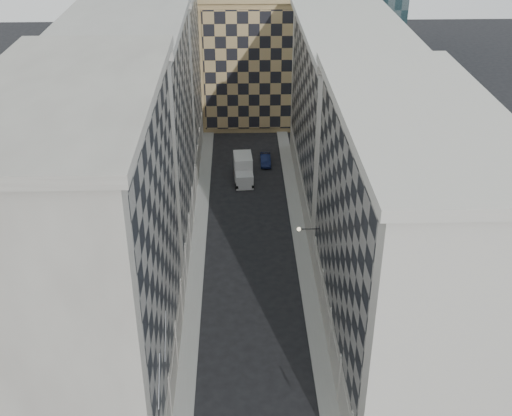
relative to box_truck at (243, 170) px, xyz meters
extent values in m
cube|color=gray|center=(-4.79, -16.22, -1.20)|extent=(1.50, 100.00, 0.15)
cube|color=gray|center=(5.71, -16.22, -1.20)|extent=(1.50, 100.00, 0.15)
cube|color=gray|center=(-10.54, -35.22, 10.22)|extent=(10.00, 22.00, 23.00)
cube|color=gray|center=(-5.66, -35.22, 11.72)|extent=(0.25, 19.36, 18.00)
cube|color=gray|center=(-5.74, -35.22, 0.32)|extent=(0.45, 21.12, 3.20)
cube|color=gray|center=(-10.54, -35.22, 22.07)|extent=(10.80, 22.80, 0.70)
cylinder|color=gray|center=(-5.89, -37.97, 0.92)|extent=(0.90, 0.90, 4.40)
cylinder|color=gray|center=(-5.89, -32.47, 0.92)|extent=(0.90, 0.90, 4.40)
cylinder|color=gray|center=(-5.89, -26.97, 0.92)|extent=(0.90, 0.90, 4.40)
cube|color=#9B9790|center=(-10.54, -13.22, 9.72)|extent=(10.00, 22.00, 22.00)
cube|color=gray|center=(-5.66, -13.22, 11.22)|extent=(0.25, 19.36, 17.00)
cube|color=#9B9790|center=(-5.74, -13.22, 0.32)|extent=(0.45, 21.12, 3.20)
cube|color=#9B9790|center=(-10.54, -13.22, 21.07)|extent=(10.80, 22.80, 0.70)
cylinder|color=#9B9790|center=(-5.89, -21.47, 0.92)|extent=(0.90, 0.90, 4.40)
cylinder|color=#9B9790|center=(-5.89, -15.97, 0.92)|extent=(0.90, 0.90, 4.40)
cylinder|color=#9B9790|center=(-5.89, -10.47, 0.92)|extent=(0.90, 0.90, 4.40)
cylinder|color=#9B9790|center=(-5.89, -4.97, 0.92)|extent=(0.90, 0.90, 4.40)
cube|color=gray|center=(-10.54, 8.78, 9.22)|extent=(10.00, 22.00, 21.00)
cube|color=gray|center=(-5.66, 8.78, 10.72)|extent=(0.25, 19.36, 16.00)
cube|color=gray|center=(-5.74, 8.78, 0.32)|extent=(0.45, 21.12, 3.20)
cylinder|color=gray|center=(-5.89, 0.53, 0.92)|extent=(0.90, 0.90, 4.40)
cylinder|color=gray|center=(-5.89, 6.03, 0.92)|extent=(0.90, 0.90, 4.40)
cylinder|color=gray|center=(-5.89, 11.53, 0.92)|extent=(0.90, 0.90, 4.40)
cylinder|color=gray|center=(-5.89, 17.03, 0.92)|extent=(0.90, 0.90, 4.40)
cube|color=beige|center=(11.46, -31.22, 8.72)|extent=(10.00, 26.00, 20.00)
cube|color=gray|center=(6.58, -31.22, 10.22)|extent=(0.25, 22.88, 15.00)
cube|color=beige|center=(6.66, -31.22, 0.32)|extent=(0.45, 24.96, 3.20)
cube|color=beige|center=(11.46, -31.22, 19.07)|extent=(10.80, 26.80, 0.70)
cylinder|color=beige|center=(6.81, -36.42, 0.92)|extent=(0.90, 0.90, 4.40)
cylinder|color=beige|center=(6.81, -31.22, 0.92)|extent=(0.90, 0.90, 4.40)
cylinder|color=beige|center=(6.81, -26.02, 0.92)|extent=(0.90, 0.90, 4.40)
cylinder|color=beige|center=(6.81, -20.82, 0.92)|extent=(0.90, 0.90, 4.40)
cube|color=beige|center=(11.46, -4.22, 8.22)|extent=(10.00, 28.00, 19.00)
cube|color=gray|center=(6.58, -4.22, 9.72)|extent=(0.25, 24.64, 14.00)
cube|color=beige|center=(6.66, -4.22, 0.32)|extent=(0.45, 26.88, 3.20)
cube|color=beige|center=(11.46, -4.22, 18.07)|extent=(10.80, 28.80, 0.70)
cube|color=#9F8354|center=(2.46, 21.78, 7.72)|extent=(16.00, 14.00, 18.00)
cube|color=tan|center=(2.46, 14.68, 7.72)|extent=(15.20, 0.25, 16.50)
cube|color=#302A25|center=(0.46, 35.78, 12.72)|extent=(6.00, 6.00, 28.00)
cylinder|color=gray|center=(-5.44, -42.22, 6.72)|extent=(0.10, 2.33, 2.33)
cylinder|color=gray|center=(-5.44, -38.22, 6.72)|extent=(0.10, 2.33, 2.33)
cylinder|color=black|center=(5.56, -22.22, 4.92)|extent=(1.80, 0.08, 0.08)
sphere|color=#FFE5B2|center=(4.66, -22.22, 4.92)|extent=(0.36, 0.36, 0.36)
cube|color=silver|center=(0.10, -1.78, -0.43)|extent=(2.20, 2.38, 1.70)
cube|color=silver|center=(-0.04, 0.67, 0.19)|extent=(2.36, 3.52, 2.93)
cylinder|color=black|center=(-0.81, -2.59, -0.85)|extent=(0.33, 0.87, 0.85)
cylinder|color=black|center=(1.08, -2.49, -0.85)|extent=(0.33, 0.87, 0.85)
cylinder|color=black|center=(-1.04, 1.76, -0.85)|extent=(0.33, 0.87, 0.85)
cylinder|color=black|center=(0.85, 1.86, -0.85)|extent=(0.33, 0.87, 0.85)
imported|color=#11193E|center=(2.88, 4.33, -0.67)|extent=(1.30, 3.72, 1.22)
camera|label=1|loc=(-0.55, -70.34, 34.07)|focal=45.00mm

